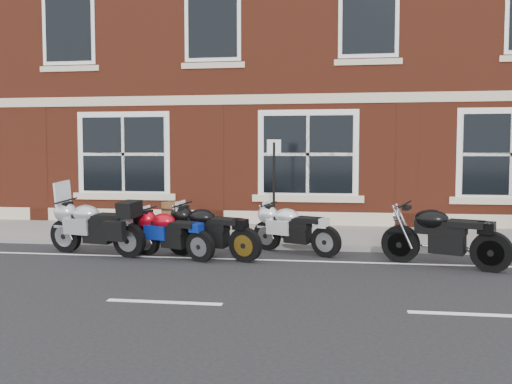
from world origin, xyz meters
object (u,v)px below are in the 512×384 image
at_px(moto_sport_red, 172,232).
at_px(barrel_planter, 172,215).
at_px(parking_sign, 274,182).
at_px(moto_touring_silver, 95,225).
at_px(moto_naked_black, 442,234).
at_px(moto_sport_silver, 295,228).
at_px(moto_sport_black, 211,230).

bearing_deg(moto_sport_red, barrel_planter, 40.22).
bearing_deg(parking_sign, moto_touring_silver, -174.07).
bearing_deg(moto_naked_black, moto_sport_silver, 94.86).
xyz_separation_m(moto_touring_silver, barrel_planter, (0.61, 3.26, -0.15)).
xyz_separation_m(moto_sport_silver, parking_sign, (-0.53, 0.94, 0.86)).
relative_size(moto_touring_silver, moto_sport_silver, 1.19).
relative_size(moto_sport_black, barrel_planter, 3.11).
xyz_separation_m(moto_naked_black, parking_sign, (-3.22, 1.90, 0.79)).
height_order(barrel_planter, parking_sign, parking_sign).
relative_size(moto_touring_silver, parking_sign, 1.00).
bearing_deg(barrel_planter, moto_touring_silver, -100.55).
relative_size(moto_sport_silver, barrel_planter, 2.83).
bearing_deg(moto_sport_red, moto_touring_silver, 108.22).
height_order(moto_sport_black, parking_sign, parking_sign).
xyz_separation_m(moto_sport_black, barrel_planter, (-1.76, 3.31, -0.10)).
distance_m(moto_sport_black, moto_naked_black, 4.23).
height_order(moto_sport_silver, parking_sign, parking_sign).
bearing_deg(moto_sport_silver, moto_naked_black, -81.68).
relative_size(moto_touring_silver, moto_sport_red, 1.20).
height_order(moto_sport_red, moto_sport_silver, moto_sport_silver).
relative_size(moto_touring_silver, barrel_planter, 3.36).
xyz_separation_m(moto_touring_silver, moto_naked_black, (6.60, -0.25, -0.00)).
relative_size(moto_sport_red, parking_sign, 0.83).
bearing_deg(moto_sport_silver, moto_sport_black, 144.65).
distance_m(moto_sport_red, parking_sign, 2.66).
height_order(moto_sport_red, barrel_planter, moto_sport_red).
distance_m(moto_touring_silver, moto_sport_silver, 3.97).
bearing_deg(moto_naked_black, parking_sign, 84.03).
relative_size(moto_sport_red, moto_naked_black, 0.85).
relative_size(moto_sport_red, barrel_planter, 2.80).
distance_m(moto_touring_silver, moto_sport_black, 2.37).
bearing_deg(barrel_planter, moto_sport_silver, -37.64).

